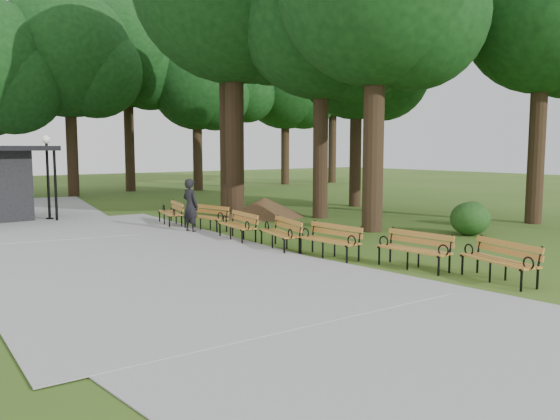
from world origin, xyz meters
TOP-DOWN VIEW (x-y plane):
  - ground at (0.00, 0.00)m, footprint 100.00×100.00m
  - path at (-4.00, 3.00)m, footprint 12.00×38.00m
  - person at (-0.54, 5.13)m, footprint 0.57×0.74m
  - lamp_post at (-3.47, 11.28)m, footprint 0.32×0.32m
  - dirt_mound at (3.89, 7.12)m, footprint 2.92×2.92m
  - bench_0 at (1.38, -5.01)m, footprint 1.04×1.99m
  - bench_1 at (0.95, -3.09)m, footprint 0.81×1.95m
  - bench_2 at (0.26, -0.91)m, footprint 0.79×1.94m
  - bench_3 at (-0.03, 0.82)m, footprint 1.06×2.00m
  - bench_4 at (-0.15, 2.84)m, footprint 0.89×1.97m
  - bench_5 at (0.10, 5.26)m, footprint 1.02×1.99m
  - bench_6 at (-0.29, 7.18)m, footprint 1.04×1.99m
  - lawn_tree_1 at (5.56, 5.57)m, footprint 6.70×6.70m
  - lawn_tree_3 at (10.86, -0.52)m, footprint 5.60×5.60m
  - lawn_tree_4 at (5.04, 11.82)m, footprint 6.33×6.33m
  - lawn_tree_5 at (9.89, 8.00)m, footprint 6.09×6.09m
  - tree_backdrop at (6.79, 22.90)m, footprint 37.39×9.42m
  - shrub_0 at (6.42, -0.85)m, footprint 1.27×1.27m
  - shrub_1 at (8.55, 0.53)m, footprint 1.03×1.03m

SIDE VIEW (x-z plane):
  - ground at x=0.00m, z-range 0.00..0.00m
  - shrub_0 at x=6.42m, z-range -0.54..0.54m
  - shrub_1 at x=8.55m, z-range -0.44..0.44m
  - path at x=-4.00m, z-range 0.00..0.06m
  - dirt_mound at x=3.89m, z-range 0.00..0.81m
  - bench_0 at x=1.38m, z-range 0.00..0.88m
  - bench_1 at x=0.95m, z-range 0.00..0.88m
  - bench_2 at x=0.26m, z-range 0.00..0.88m
  - bench_3 at x=-0.03m, z-range 0.00..0.88m
  - bench_4 at x=-0.15m, z-range 0.00..0.88m
  - bench_5 at x=0.10m, z-range 0.00..0.88m
  - bench_6 at x=-0.29m, z-range 0.00..0.88m
  - person at x=-0.54m, z-range 0.00..1.80m
  - lamp_post at x=-3.47m, z-range 0.71..4.02m
  - lawn_tree_5 at x=9.89m, z-range 2.05..12.31m
  - lawn_tree_3 at x=10.86m, z-range 2.34..12.74m
  - lawn_tree_1 at x=5.56m, z-range 2.32..13.74m
  - tree_backdrop at x=6.79m, z-range 0.00..16.35m
  - lawn_tree_4 at x=5.04m, z-range 2.99..15.49m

